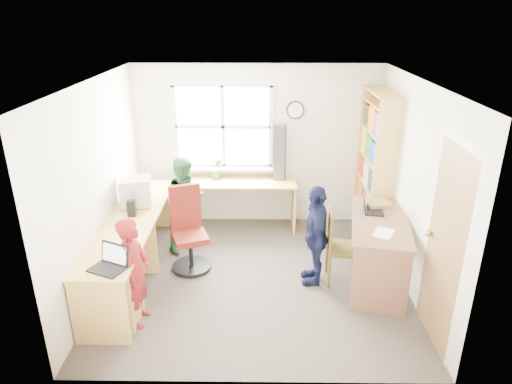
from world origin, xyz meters
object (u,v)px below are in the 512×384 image
l_desk (142,257)px  laptop_right (370,207)px  potted_plant (217,169)px  swivel_chair (189,234)px  right_desk (379,237)px  wooden_chair (338,244)px  cd_tower (280,152)px  laptop_left (110,263)px  person_navy (316,235)px  crt_monitor (136,192)px  person_red (135,272)px  bookshelf (375,171)px  person_green (187,203)px

l_desk → laptop_right: laptop_right is taller
potted_plant → swivel_chair: bearing=-102.1°
right_desk → potted_plant: (-2.05, 1.53, 0.32)m
wooden_chair → cd_tower: 1.81m
l_desk → wooden_chair: size_ratio=3.17×
right_desk → laptop_left: size_ratio=3.66×
person_navy → swivel_chair: bearing=-101.1°
crt_monitor → person_red: 1.44m
wooden_chair → laptop_right: laptop_right is taller
laptop_left → cd_tower: 3.08m
bookshelf → swivel_chair: 2.71m
l_desk → person_green: (0.36, 1.10, 0.20)m
l_desk → cd_tower: 2.54m
swivel_chair → bookshelf: bearing=-1.5°
right_desk → person_navy: (-0.75, -0.02, 0.03)m
cd_tower → potted_plant: cd_tower is taller
swivel_chair → person_navy: 1.60m
crt_monitor → cd_tower: size_ratio=0.51×
bookshelf → swivel_chair: bookshelf is taller
l_desk → person_red: person_red is taller
wooden_chair → cd_tower: bearing=116.1°
bookshelf → person_green: bookshelf is taller
l_desk → person_green: 1.17m
right_desk → person_navy: bearing=-168.0°
person_red → l_desk: bearing=10.7°
laptop_left → potted_plant: bearing=96.5°
bookshelf → potted_plant: size_ratio=6.55×
bookshelf → person_red: bookshelf is taller
bookshelf → crt_monitor: (-3.18, -0.67, -0.06)m
l_desk → laptop_left: 0.80m
laptop_left → person_navy: bearing=48.9°
laptop_right → swivel_chair: bearing=96.0°
wooden_chair → person_navy: person_navy is taller
cd_tower → potted_plant: size_ratio=2.60×
laptop_left → potted_plant: 2.63m
swivel_chair → person_red: 1.20m
swivel_chair → person_green: 0.57m
potted_plant → person_green: 0.82m
person_red → person_green: (0.28, 1.66, 0.05)m
l_desk → wooden_chair: bearing=6.3°
crt_monitor → laptop_right: (2.92, -0.28, -0.07)m
person_green → bookshelf: bearing=-51.3°
person_green → crt_monitor: bearing=147.3°
right_desk → bookshelf: (0.19, 1.21, 0.41)m
wooden_chair → crt_monitor: 2.61m
crt_monitor → laptop_left: crt_monitor is taller
person_navy → bookshelf: bearing=143.3°
person_navy → crt_monitor: bearing=-103.2°
person_red → laptop_right: bearing=-65.1°
person_green → laptop_left: bearing=-163.7°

